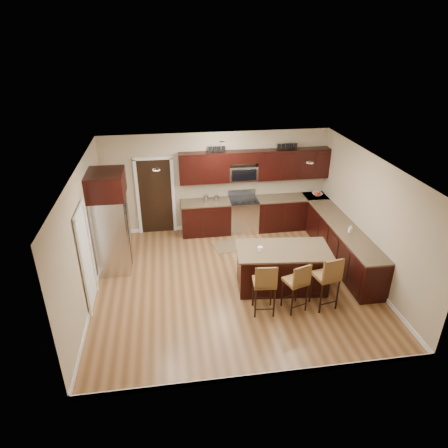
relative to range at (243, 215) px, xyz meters
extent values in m
plane|color=brown|center=(-0.68, -2.45, -0.47)|extent=(6.00, 6.00, 0.00)
plane|color=silver|center=(-0.68, -2.45, 2.23)|extent=(6.00, 6.00, 0.00)
plane|color=tan|center=(-0.68, 0.30, 0.88)|extent=(6.00, 0.00, 6.00)
plane|color=tan|center=(-3.68, -2.45, 0.88)|extent=(0.00, 5.50, 5.50)
plane|color=tan|center=(2.32, -2.45, 0.88)|extent=(0.00, 5.50, 5.50)
cube|color=black|center=(-1.03, 0.00, -0.03)|extent=(1.30, 0.60, 0.88)
cube|color=black|center=(1.35, 0.00, -0.03)|extent=(1.94, 0.60, 0.88)
cube|color=black|center=(2.02, -1.98, -0.03)|extent=(0.60, 3.35, 0.88)
cube|color=brown|center=(-1.03, 0.00, 0.43)|extent=(1.30, 0.63, 0.04)
cube|color=brown|center=(1.35, 0.00, 0.43)|extent=(1.94, 0.63, 0.04)
cube|color=brown|center=(2.02, -1.98, 0.43)|extent=(0.63, 3.35, 0.04)
cube|color=black|center=(-1.03, 0.13, 1.35)|extent=(1.30, 0.33, 0.80)
cube|color=black|center=(1.35, 0.13, 1.35)|extent=(1.94, 0.33, 0.80)
cube|color=black|center=(0.00, 0.13, 1.60)|extent=(0.76, 0.33, 0.30)
cube|color=silver|center=(0.00, 0.00, -0.02)|extent=(0.76, 0.64, 0.90)
cube|color=black|center=(0.00, 0.00, 0.44)|extent=(0.76, 0.60, 0.03)
cube|color=black|center=(0.00, -0.30, -0.02)|extent=(0.65, 0.01, 0.45)
cube|color=silver|center=(0.00, 0.27, 0.55)|extent=(0.76, 0.05, 0.18)
cube|color=silver|center=(0.00, 0.15, 1.15)|extent=(0.76, 0.31, 0.40)
cube|color=black|center=(-2.33, 0.28, 0.56)|extent=(0.85, 0.03, 2.06)
cube|color=white|center=(-3.66, -2.75, 0.55)|extent=(0.03, 0.80, 2.04)
cube|color=black|center=(0.31, -2.76, -0.03)|extent=(1.94, 1.11, 0.88)
cube|color=brown|center=(0.31, -2.76, 0.43)|extent=(2.05, 1.22, 0.04)
cube|color=black|center=(0.31, -2.76, -0.43)|extent=(1.85, 1.02, 0.09)
cube|color=brown|center=(-0.28, -3.54, 0.21)|extent=(0.46, 0.46, 0.06)
cube|color=brown|center=(-0.29, -3.73, 0.44)|extent=(0.43, 0.08, 0.45)
cylinder|color=black|center=(-0.46, -3.72, -0.14)|extent=(0.04, 0.04, 0.66)
cylinder|color=black|center=(-0.10, -3.72, -0.14)|extent=(0.04, 0.04, 0.66)
cylinder|color=black|center=(-0.46, -3.36, -0.14)|extent=(0.04, 0.04, 0.66)
cylinder|color=black|center=(-0.10, -3.36, -0.14)|extent=(0.04, 0.04, 0.66)
cube|color=brown|center=(0.35, -3.54, 0.18)|extent=(0.51, 0.51, 0.06)
cube|color=brown|center=(0.41, -3.71, 0.39)|extent=(0.39, 0.16, 0.43)
cylinder|color=black|center=(0.18, -3.71, -0.16)|extent=(0.03, 0.03, 0.62)
cylinder|color=black|center=(0.52, -3.71, -0.16)|extent=(0.03, 0.03, 0.62)
cylinder|color=black|center=(0.18, -3.37, -0.16)|extent=(0.03, 0.03, 0.62)
cylinder|color=black|center=(0.52, -3.37, -0.16)|extent=(0.03, 0.03, 0.62)
cube|color=brown|center=(0.96, -3.54, 0.24)|extent=(0.52, 0.52, 0.06)
cube|color=brown|center=(1.00, -3.73, 0.47)|extent=(0.44, 0.13, 0.47)
cylinder|color=black|center=(0.78, -3.73, -0.13)|extent=(0.04, 0.04, 0.68)
cylinder|color=black|center=(1.15, -3.73, -0.13)|extent=(0.04, 0.04, 0.68)
cylinder|color=black|center=(0.78, -3.35, -0.13)|extent=(0.04, 0.04, 0.68)
cylinder|color=black|center=(1.15, -3.35, -0.13)|extent=(0.04, 0.04, 0.68)
cube|color=silver|center=(-3.30, -1.45, 0.43)|extent=(0.72, 0.90, 1.80)
cube|color=black|center=(-2.94, -1.45, 0.43)|extent=(0.01, 0.02, 1.71)
cylinder|color=silver|center=(-2.91, -1.53, 0.52)|extent=(0.02, 0.02, 0.80)
cylinder|color=silver|center=(-2.91, -1.37, 0.52)|extent=(0.02, 0.02, 0.80)
cube|color=black|center=(-3.30, -1.45, 1.60)|extent=(0.78, 0.96, 0.55)
cube|color=brown|center=(-0.45, -0.83, -0.47)|extent=(1.06, 0.82, 0.01)
imported|color=silver|center=(2.07, 0.00, 0.48)|extent=(0.29, 0.29, 0.07)
imported|color=#B2B2B2|center=(2.02, -2.23, 0.53)|extent=(0.09, 0.09, 0.17)
cylinder|color=silver|center=(-1.01, 0.00, 0.54)|extent=(0.12, 0.12, 0.19)
cylinder|color=silver|center=(-0.73, 0.00, 0.53)|extent=(0.11, 0.11, 0.17)
cylinder|color=white|center=(-0.19, -2.76, 0.50)|extent=(0.10, 0.10, 0.10)
camera|label=1|loc=(-1.98, -9.72, 4.60)|focal=32.00mm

